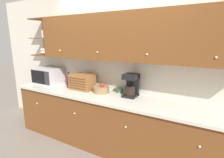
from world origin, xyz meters
The scene contains 12 objects.
ground_plane centered at (0.00, 0.00, 0.00)m, with size 24.00×24.00×0.00m, color slate.
wall_back centered at (0.00, 0.03, 1.30)m, with size 5.99×0.06×2.60m.
counter_unit centered at (0.00, -0.32, 0.45)m, with size 3.61×0.67×0.91m.
backsplash_panel centered at (0.00, -0.01, 1.18)m, with size 3.59×0.01×0.55m.
upper_cabinets centered at (0.17, -0.17, 1.81)m, with size 3.59×0.37×0.71m.
microwave centered at (-1.47, -0.23, 1.06)m, with size 0.54×0.42×0.32m.
storage_canister centered at (-1.07, -0.09, 0.97)m, with size 0.12×0.12×0.13m.
wine_bottle centered at (-0.88, -0.28, 1.04)m, with size 0.08×0.08×0.29m.
bread_box centered at (-0.59, -0.25, 1.04)m, with size 0.41×0.29×0.27m.
fruit_basket centered at (-0.19, -0.26, 0.96)m, with size 0.27×0.27×0.17m.
mug centered at (0.09, -0.11, 0.95)m, with size 0.09×0.08×0.09m.
coffee_maker centered at (0.32, -0.18, 1.09)m, with size 0.21×0.23×0.36m.
Camera 1 is at (1.34, -2.61, 1.78)m, focal length 28.00 mm.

